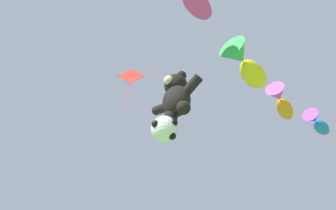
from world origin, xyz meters
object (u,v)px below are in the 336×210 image
object	(u,v)px
soccer_ball_kite	(165,129)
fish_kite_goldfin	(246,65)
teddy_bear_kite	(176,96)
fish_kite_cobalt	(317,123)
fish_kite_tangerine	(281,102)
diamond_kite	(131,78)

from	to	relation	value
soccer_ball_kite	fish_kite_goldfin	bearing A→B (deg)	19.05
teddy_bear_kite	fish_kite_cobalt	xyz separation A→B (m)	(3.00, 6.18, 1.07)
fish_kite_cobalt	soccer_ball_kite	bearing A→B (deg)	-120.12
teddy_bear_kite	fish_kite_goldfin	bearing A→B (deg)	23.34
fish_kite_tangerine	fish_kite_cobalt	xyz separation A→B (m)	(0.50, 2.57, 0.37)
diamond_kite	fish_kite_tangerine	bearing A→B (deg)	37.98
teddy_bear_kite	soccer_ball_kite	xyz separation A→B (m)	(-0.58, 0.01, -1.33)
diamond_kite	fish_kite_goldfin	bearing A→B (deg)	16.13
fish_kite_goldfin	fish_kite_tangerine	distance (m)	2.55
teddy_bear_kite	diamond_kite	xyz separation A→B (m)	(-2.66, -0.42, 3.63)
fish_kite_goldfin	diamond_kite	world-z (taller)	diamond_kite
soccer_ball_kite	fish_kite_tangerine	xyz separation A→B (m)	(3.08, 3.60, 2.03)
teddy_bear_kite	fish_kite_cobalt	bearing A→B (deg)	64.09
teddy_bear_kite	fish_kite_cobalt	size ratio (longest dim) A/B	1.43
soccer_ball_kite	fish_kite_cobalt	world-z (taller)	fish_kite_cobalt
teddy_bear_kite	fish_kite_tangerine	distance (m)	4.45
fish_kite_tangerine	diamond_kite	size ratio (longest dim) A/B	0.59
fish_kite_goldfin	fish_kite_tangerine	size ratio (longest dim) A/B	1.14
fish_kite_cobalt	diamond_kite	distance (m)	9.06
soccer_ball_kite	fish_kite_cobalt	size ratio (longest dim) A/B	0.61
teddy_bear_kite	soccer_ball_kite	bearing A→B (deg)	178.62
diamond_kite	teddy_bear_kite	bearing A→B (deg)	8.92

